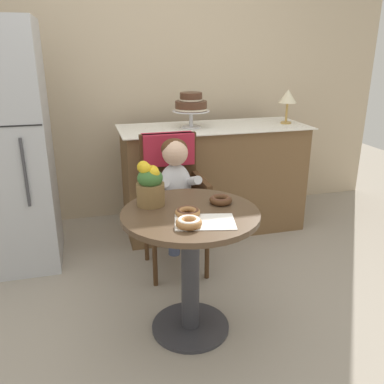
{
  "coord_description": "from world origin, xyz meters",
  "views": [
    {
      "loc": [
        -0.5,
        -1.86,
        1.52
      ],
      "look_at": [
        0.05,
        0.15,
        0.77
      ],
      "focal_mm": 37.98,
      "sensor_mm": 36.0,
      "label": 1
    }
  ],
  "objects_px": {
    "donut_front": "(221,199)",
    "flower_vase": "(150,184)",
    "table_lamp": "(288,98)",
    "seated_child": "(176,182)",
    "refrigerator": "(1,150)",
    "donut_mid": "(189,222)",
    "wicker_chair": "(171,181)",
    "tiered_cake_stand": "(191,105)",
    "cafe_table": "(190,248)",
    "donut_side": "(188,212)"
  },
  "relations": [
    {
      "from": "donut_front",
      "to": "flower_vase",
      "type": "xyz_separation_m",
      "value": [
        -0.37,
        0.08,
        0.1
      ]
    },
    {
      "from": "table_lamp",
      "to": "seated_child",
      "type": "bearing_deg",
      "value": -149.54
    },
    {
      "from": "refrigerator",
      "to": "donut_mid",
      "type": "bearing_deg",
      "value": -52.14
    },
    {
      "from": "wicker_chair",
      "to": "tiered_cake_stand",
      "type": "distance_m",
      "value": 0.75
    },
    {
      "from": "donut_mid",
      "to": "tiered_cake_stand",
      "type": "bearing_deg",
      "value": 74.54
    },
    {
      "from": "tiered_cake_stand",
      "to": "cafe_table",
      "type": "bearing_deg",
      "value": -105.25
    },
    {
      "from": "seated_child",
      "to": "donut_side",
      "type": "bearing_deg",
      "value": -98.1
    },
    {
      "from": "donut_front",
      "to": "donut_side",
      "type": "height_order",
      "value": "donut_front"
    },
    {
      "from": "donut_mid",
      "to": "refrigerator",
      "type": "relative_size",
      "value": 0.07
    },
    {
      "from": "donut_mid",
      "to": "donut_side",
      "type": "bearing_deg",
      "value": 77.51
    },
    {
      "from": "donut_side",
      "to": "seated_child",
      "type": "bearing_deg",
      "value": 81.9
    },
    {
      "from": "donut_mid",
      "to": "flower_vase",
      "type": "bearing_deg",
      "value": 110.5
    },
    {
      "from": "flower_vase",
      "to": "table_lamp",
      "type": "bearing_deg",
      "value": 39.3
    },
    {
      "from": "wicker_chair",
      "to": "seated_child",
      "type": "relative_size",
      "value": 1.31
    },
    {
      "from": "seated_child",
      "to": "donut_side",
      "type": "xyz_separation_m",
      "value": [
        -0.09,
        -0.65,
        0.06
      ]
    },
    {
      "from": "flower_vase",
      "to": "table_lamp",
      "type": "xyz_separation_m",
      "value": [
        1.36,
        1.12,
        0.28
      ]
    },
    {
      "from": "table_lamp",
      "to": "cafe_table",
      "type": "bearing_deg",
      "value": -133.08
    },
    {
      "from": "cafe_table",
      "to": "table_lamp",
      "type": "xyz_separation_m",
      "value": [
        1.19,
        1.27,
        0.61
      ]
    },
    {
      "from": "tiered_cake_stand",
      "to": "refrigerator",
      "type": "distance_m",
      "value": 1.44
    },
    {
      "from": "wicker_chair",
      "to": "donut_side",
      "type": "height_order",
      "value": "wicker_chair"
    },
    {
      "from": "donut_side",
      "to": "table_lamp",
      "type": "xyz_separation_m",
      "value": [
        1.21,
        1.31,
        0.38
      ]
    },
    {
      "from": "seated_child",
      "to": "tiered_cake_stand",
      "type": "bearing_deg",
      "value": 67.46
    },
    {
      "from": "table_lamp",
      "to": "refrigerator",
      "type": "height_order",
      "value": "refrigerator"
    },
    {
      "from": "donut_front",
      "to": "donut_side",
      "type": "relative_size",
      "value": 0.97
    },
    {
      "from": "seated_child",
      "to": "donut_side",
      "type": "height_order",
      "value": "seated_child"
    },
    {
      "from": "cafe_table",
      "to": "donut_front",
      "type": "distance_m",
      "value": 0.31
    },
    {
      "from": "flower_vase",
      "to": "tiered_cake_stand",
      "type": "relative_size",
      "value": 0.78
    },
    {
      "from": "cafe_table",
      "to": "table_lamp",
      "type": "relative_size",
      "value": 2.53
    },
    {
      "from": "cafe_table",
      "to": "seated_child",
      "type": "relative_size",
      "value": 0.99
    },
    {
      "from": "refrigerator",
      "to": "tiered_cake_stand",
      "type": "bearing_deg",
      "value": 8.11
    },
    {
      "from": "seated_child",
      "to": "donut_front",
      "type": "relative_size",
      "value": 5.91
    },
    {
      "from": "seated_child",
      "to": "tiered_cake_stand",
      "type": "relative_size",
      "value": 2.42
    },
    {
      "from": "donut_mid",
      "to": "table_lamp",
      "type": "distance_m",
      "value": 1.94
    },
    {
      "from": "cafe_table",
      "to": "donut_mid",
      "type": "height_order",
      "value": "donut_mid"
    },
    {
      "from": "cafe_table",
      "to": "seated_child",
      "type": "bearing_deg",
      "value": 83.63
    },
    {
      "from": "donut_side",
      "to": "flower_vase",
      "type": "relative_size",
      "value": 0.55
    },
    {
      "from": "seated_child",
      "to": "tiered_cake_stand",
      "type": "height_order",
      "value": "tiered_cake_stand"
    },
    {
      "from": "table_lamp",
      "to": "donut_front",
      "type": "bearing_deg",
      "value": -129.77
    },
    {
      "from": "donut_front",
      "to": "tiered_cake_stand",
      "type": "bearing_deg",
      "value": 82.36
    },
    {
      "from": "wicker_chair",
      "to": "donut_front",
      "type": "relative_size",
      "value": 7.75
    },
    {
      "from": "donut_front",
      "to": "flower_vase",
      "type": "distance_m",
      "value": 0.39
    },
    {
      "from": "donut_mid",
      "to": "donut_side",
      "type": "distance_m",
      "value": 0.14
    },
    {
      "from": "flower_vase",
      "to": "table_lamp",
      "type": "relative_size",
      "value": 0.82
    },
    {
      "from": "seated_child",
      "to": "flower_vase",
      "type": "bearing_deg",
      "value": -118.25
    },
    {
      "from": "donut_side",
      "to": "cafe_table",
      "type": "bearing_deg",
      "value": 60.46
    },
    {
      "from": "flower_vase",
      "to": "donut_front",
      "type": "bearing_deg",
      "value": -12.2
    },
    {
      "from": "seated_child",
      "to": "table_lamp",
      "type": "height_order",
      "value": "table_lamp"
    },
    {
      "from": "cafe_table",
      "to": "donut_side",
      "type": "distance_m",
      "value": 0.24
    },
    {
      "from": "tiered_cake_stand",
      "to": "donut_mid",
      "type": "bearing_deg",
      "value": -105.46
    },
    {
      "from": "seated_child",
      "to": "donut_mid",
      "type": "height_order",
      "value": "seated_child"
    }
  ]
}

